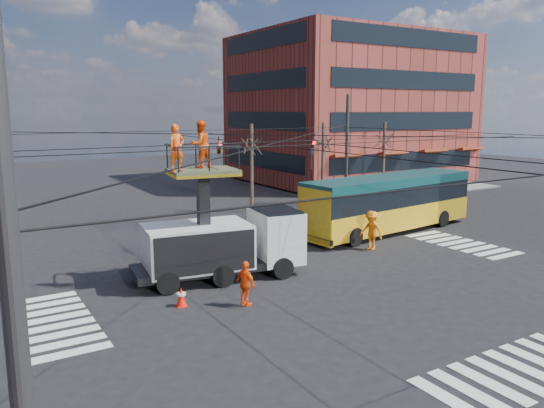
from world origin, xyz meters
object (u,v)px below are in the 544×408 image
Objects in this scene: worker_ground at (246,284)px; flagger at (371,230)px; utility_truck at (223,228)px; city_bus at (389,202)px; traffic_cone at (181,297)px.

worker_ground is 9.73m from flagger.
worker_ground is at bearing -94.65° from utility_truck.
city_bus is at bearing 110.87° from flagger.
flagger is at bearing -81.41° from worker_ground.
utility_truck reaches higher than flagger.
utility_truck reaches higher than worker_ground.
utility_truck is 10.38× the size of traffic_cone.
city_bus reaches higher than worker_ground.
flagger is at bearing -151.24° from city_bus.
traffic_cone is 0.43× the size of worker_ground.
flagger is (11.05, 2.40, 0.64)m from traffic_cone.
worker_ground is (-0.76, -3.39, -1.28)m from utility_truck.
traffic_cone is at bearing 47.11° from worker_ground.
city_bus is 7.29× the size of worker_ground.
flagger is (9.06, 3.55, 0.16)m from worker_ground.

